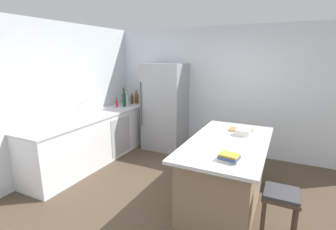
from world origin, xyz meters
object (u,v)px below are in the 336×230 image
object	(u,v)px
soda_bottle	(127,100)
syrup_bottle	(132,100)
hot_sauce_bottle	(116,104)
kitchen_island	(226,171)
bar_stool	(281,202)
vinegar_bottle	(125,99)
gin_bottle	(126,98)
refrigerator	(165,107)
mixing_bowl	(243,132)
sink_faucet	(79,110)
whiskey_bottle	(136,98)
cutting_board	(241,130)
wine_bottle	(124,99)
cookbook_stack	(229,157)

from	to	relation	value
soda_bottle	syrup_bottle	bearing A→B (deg)	98.80
hot_sauce_bottle	kitchen_island	bearing A→B (deg)	-22.06
bar_stool	soda_bottle	bearing A→B (deg)	149.61
syrup_bottle	vinegar_bottle	world-z (taller)	vinegar_bottle
gin_bottle	vinegar_bottle	distance (m)	0.10
soda_bottle	refrigerator	bearing A→B (deg)	15.65
syrup_bottle	refrigerator	bearing A→B (deg)	-2.65
syrup_bottle	mixing_bowl	xyz separation A→B (m)	(2.74, -1.22, -0.07)
syrup_bottle	sink_faucet	bearing A→B (deg)	-92.59
vinegar_bottle	hot_sauce_bottle	xyz separation A→B (m)	(-0.02, -0.29, -0.05)
bar_stool	syrup_bottle	size ratio (longest dim) A/B	2.80
vinegar_bottle	hot_sauce_bottle	world-z (taller)	vinegar_bottle
whiskey_bottle	soda_bottle	size ratio (longest dim) A/B	0.83
bar_stool	whiskey_bottle	world-z (taller)	whiskey_bottle
soda_bottle	cutting_board	size ratio (longest dim) A/B	1.01
kitchen_island	mixing_bowl	xyz separation A→B (m)	(0.14, 0.34, 0.49)
whiskey_bottle	syrup_bottle	bearing A→B (deg)	-119.62
refrigerator	syrup_bottle	size ratio (longest dim) A/B	7.81
kitchen_island	sink_faucet	xyz separation A→B (m)	(-2.68, 0.00, 0.62)
bar_stool	wine_bottle	bearing A→B (deg)	150.81
bar_stool	hot_sauce_bottle	xyz separation A→B (m)	(-3.40, 1.72, 0.46)
hot_sauce_bottle	cookbook_stack	size ratio (longest dim) A/B	0.92
hot_sauce_bottle	gin_bottle	bearing A→B (deg)	90.81
bar_stool	cookbook_stack	size ratio (longest dim) A/B	2.94
sink_faucet	hot_sauce_bottle	bearing A→B (deg)	90.94
gin_bottle	soda_bottle	bearing A→B (deg)	-53.50
cutting_board	syrup_bottle	bearing A→B (deg)	159.17
vinegar_bottle	cutting_board	distance (m)	2.87
cookbook_stack	whiskey_bottle	bearing A→B (deg)	139.52
whiskey_bottle	cutting_board	bearing A→B (deg)	-23.12
refrigerator	cookbook_stack	bearing A→B (deg)	-49.12
mixing_bowl	cutting_board	bearing A→B (deg)	108.78
bar_stool	sink_faucet	size ratio (longest dim) A/B	2.24
refrigerator	hot_sauce_bottle	xyz separation A→B (m)	(-0.97, -0.43, 0.07)
refrigerator	syrup_bottle	distance (m)	0.89
refrigerator	vinegar_bottle	xyz separation A→B (m)	(-0.96, -0.15, 0.12)
kitchen_island	bar_stool	world-z (taller)	kitchen_island
kitchen_island	vinegar_bottle	distance (m)	3.07
refrigerator	vinegar_bottle	world-z (taller)	refrigerator
bar_stool	syrup_bottle	xyz separation A→B (m)	(-3.31, 2.20, 0.48)
vinegar_bottle	hot_sauce_bottle	bearing A→B (deg)	-93.32
soda_bottle	hot_sauce_bottle	world-z (taller)	soda_bottle
syrup_bottle	cookbook_stack	world-z (taller)	syrup_bottle
bar_stool	syrup_bottle	bearing A→B (deg)	146.48
kitchen_island	cookbook_stack	world-z (taller)	cookbook_stack
vinegar_bottle	cookbook_stack	xyz separation A→B (m)	(2.83, -2.02, -0.10)
wine_bottle	cutting_board	bearing A→B (deg)	-13.92
cookbook_stack	mixing_bowl	xyz separation A→B (m)	(-0.02, 0.98, 0.01)
soda_bottle	vinegar_bottle	bearing A→B (deg)	142.00
kitchen_island	hot_sauce_bottle	distance (m)	2.96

